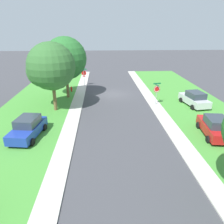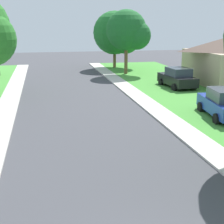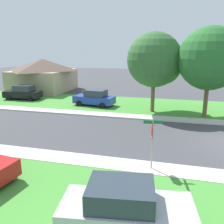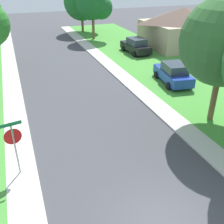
{
  "view_description": "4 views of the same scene",
  "coord_description": "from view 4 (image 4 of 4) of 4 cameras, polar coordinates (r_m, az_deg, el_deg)",
  "views": [
    {
      "loc": [
        1.78,
        28.61,
        8.77
      ],
      "look_at": [
        0.77,
        10.17,
        1.4
      ],
      "focal_mm": 34.25,
      "sensor_mm": 36.0,
      "label": 1
    },
    {
      "loc": [
        -2.31,
        -5.08,
        5.44
      ],
      "look_at": [
        0.79,
        9.63,
        1.4
      ],
      "focal_mm": 53.54,
      "sensor_mm": 36.0,
      "label": 2
    },
    {
      "loc": [
        -15.88,
        3.94,
        5.85
      ],
      "look_at": [
        0.73,
        8.26,
        1.4
      ],
      "focal_mm": 38.66,
      "sensor_mm": 36.0,
      "label": 3
    },
    {
      "loc": [
        -4.15,
        -5.71,
        8.42
      ],
      "look_at": [
        0.49,
        6.59,
        1.4
      ],
      "focal_mm": 42.65,
      "sensor_mm": 36.0,
      "label": 4
    }
  ],
  "objects": [
    {
      "name": "tree_sidewalk_far",
      "position": [
        37.27,
        -3.72,
        22.07
      ],
      "size": [
        4.57,
        4.25,
        6.8
      ],
      "color": "brown",
      "rests_on": "ground"
    },
    {
      "name": "car_black_across_road",
      "position": [
        31.04,
        5.15,
        13.94
      ],
      "size": [
        2.27,
        4.42,
        1.76
      ],
      "color": "black",
      "rests_on": "ground"
    },
    {
      "name": "stop_sign_far_corner",
      "position": [
        12.41,
        -20.35,
        -5.64
      ],
      "size": [
        0.91,
        0.91,
        2.77
      ],
      "color": "#9E9EA3",
      "rests_on": "ground"
    },
    {
      "name": "house_right_setback",
      "position": [
        34.77,
        14.77,
        17.24
      ],
      "size": [
        9.13,
        7.95,
        4.6
      ],
      "color": "tan",
      "rests_on": "ground"
    },
    {
      "name": "tree_sidewalk_near",
      "position": [
        42.47,
        -6.07,
        22.1
      ],
      "size": [
        5.57,
        5.18,
        6.83
      ],
      "color": "brown",
      "rests_on": "ground"
    },
    {
      "name": "car_blue_driveway_right",
      "position": [
        22.79,
        12.99,
        8.05
      ],
      "size": [
        2.46,
        4.5,
        1.76
      ],
      "color": "#1E389E",
      "rests_on": "ground"
    },
    {
      "name": "sidewalk_east",
      "position": [
        21.49,
        5.42,
        5.06
      ],
      "size": [
        1.4,
        56.0,
        0.1
      ],
      "primitive_type": "cube",
      "color": "beige",
      "rests_on": "ground"
    },
    {
      "name": "sidewalk_west",
      "position": [
        19.59,
        -20.22,
        0.97
      ],
      "size": [
        1.4,
        56.0,
        0.1
      ],
      "primitive_type": "cube",
      "color": "beige",
      "rests_on": "ground"
    },
    {
      "name": "ground_plane",
      "position": [
        10.99,
        10.61,
        -22.59
      ],
      "size": [
        120.0,
        120.0,
        0.0
      ],
      "primitive_type": "plane",
      "color": "#424247"
    },
    {
      "name": "lawn_east",
      "position": [
        23.82,
        15.74,
        6.44
      ],
      "size": [
        8.0,
        56.0,
        0.08
      ],
      "primitive_type": "cube",
      "color": "#479338",
      "rests_on": "ground"
    }
  ]
}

